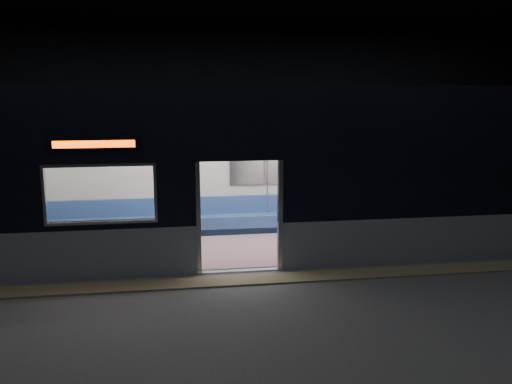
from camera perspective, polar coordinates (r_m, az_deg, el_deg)
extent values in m
cube|color=#47494C|center=(9.06, -0.87, -10.58)|extent=(24.00, 14.00, 0.01)
cube|color=black|center=(15.38, -4.46, 7.96)|extent=(24.00, 0.04, 5.00)
cube|color=#8C7F59|center=(9.56, -1.32, -9.26)|extent=(22.80, 0.50, 0.03)
cube|color=gray|center=(11.51, 23.08, -4.35)|extent=(8.30, 0.12, 0.90)
cube|color=black|center=(11.22, 23.71, 3.56)|extent=(8.30, 0.12, 2.30)
cube|color=black|center=(9.50, -1.79, 6.77)|extent=(1.40, 0.12, 1.15)
cube|color=#B7BABC|center=(9.69, -6.08, -2.79)|extent=(0.08, 0.14, 2.05)
cube|color=#B7BABC|center=(9.86, 2.54, -2.49)|extent=(0.08, 0.14, 2.05)
cube|color=black|center=(9.46, -16.67, 4.86)|extent=(1.50, 0.04, 0.18)
cube|color=#EC3F01|center=(9.45, -16.68, 4.86)|extent=(1.34, 0.03, 0.12)
cube|color=beige|center=(12.46, -3.35, 3.06)|extent=(18.00, 0.12, 3.20)
cube|color=black|center=(10.90, -2.73, 10.75)|extent=(18.00, 3.00, 0.15)
cube|color=gray|center=(11.40, -2.58, -5.85)|extent=(17.76, 2.76, 0.04)
cube|color=beige|center=(10.94, -2.69, 5.90)|extent=(17.76, 2.76, 0.10)
cube|color=#2F5187|center=(12.41, -3.14, -3.35)|extent=(11.00, 0.48, 0.41)
cube|color=#2F5187|center=(12.50, -3.25, -1.34)|extent=(11.00, 0.10, 0.40)
cube|color=#7F5C67|center=(10.46, -20.34, -6.84)|extent=(4.40, 0.48, 0.41)
cube|color=#7F5C67|center=(11.15, 15.23, -5.42)|extent=(4.40, 0.48, 0.41)
cylinder|color=silver|center=(9.95, -7.39, -1.59)|extent=(0.04, 0.04, 2.26)
cylinder|color=silver|center=(12.17, -7.65, 0.74)|extent=(0.04, 0.04, 2.26)
cylinder|color=silver|center=(10.17, 3.38, -1.25)|extent=(0.04, 0.04, 2.26)
cylinder|color=silver|center=(12.34, 1.20, 0.98)|extent=(0.04, 0.04, 2.26)
cylinder|color=silver|center=(12.05, -3.21, 4.47)|extent=(11.00, 0.03, 0.03)
cube|color=black|center=(12.67, 9.47, -1.84)|extent=(0.18, 0.50, 0.17)
cube|color=black|center=(12.74, 10.43, -1.80)|extent=(0.18, 0.50, 0.17)
cylinder|color=black|center=(12.52, 9.76, -3.32)|extent=(0.12, 0.12, 0.43)
cylinder|color=black|center=(12.59, 10.73, -3.27)|extent=(0.12, 0.12, 0.43)
cube|color=#CA618D|center=(12.89, 9.67, -1.52)|extent=(0.43, 0.23, 0.21)
cylinder|color=#CA618D|center=(12.84, 9.68, 0.14)|extent=(0.41, 0.41, 0.55)
sphere|color=tan|center=(12.76, 9.76, 1.86)|extent=(0.22, 0.22, 0.22)
sphere|color=black|center=(12.79, 9.71, 2.08)|extent=(0.23, 0.23, 0.23)
cube|color=black|center=(12.60, 10.16, -1.18)|extent=(0.30, 0.26, 0.15)
cube|color=white|center=(12.47, -0.20, 2.56)|extent=(1.04, 0.03, 0.67)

